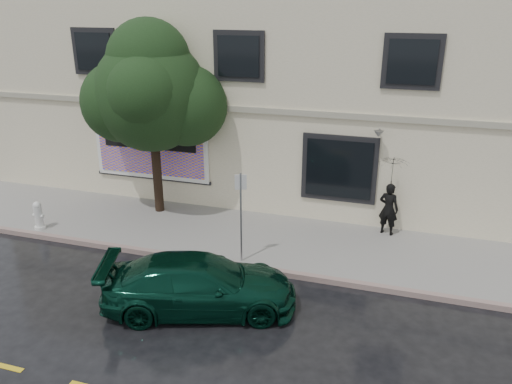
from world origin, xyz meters
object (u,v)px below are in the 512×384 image
(car, at_px, (200,284))
(pedestrian, at_px, (389,209))
(fire_hydrant, at_px, (39,216))
(street_tree, at_px, (151,95))

(car, bearing_deg, pedestrian, -55.94)
(pedestrian, height_order, fire_hydrant, pedestrian)
(street_tree, relative_size, fire_hydrant, 6.32)
(car, xyz_separation_m, fire_hydrant, (-6.35, 2.31, -0.06))
(fire_hydrant, bearing_deg, pedestrian, -5.11)
(fire_hydrant, bearing_deg, street_tree, 19.50)
(street_tree, bearing_deg, pedestrian, 3.09)
(pedestrian, distance_m, street_tree, 8.03)
(pedestrian, bearing_deg, fire_hydrant, 31.55)
(street_tree, distance_m, fire_hydrant, 5.08)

